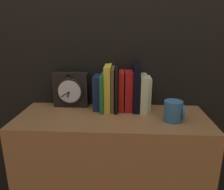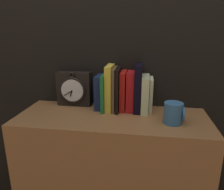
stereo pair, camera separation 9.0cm
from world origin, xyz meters
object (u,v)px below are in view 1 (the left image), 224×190
book_slot4_black (117,89)px  mug (174,111)px  clock (71,90)px  book_slot2_yellow (108,88)px  book_slot9_cream (149,93)px  book_slot8_cream (143,93)px  book_slot1_green (103,92)px  book_slot6_red (129,91)px  book_slot3_brown (113,89)px  book_slot5_red (121,91)px  book_slot7_black (136,87)px  book_slot0_navy (98,92)px

book_slot4_black → mug: (0.27, -0.14, -0.06)m
mug → clock: bearing=161.3°
book_slot2_yellow → book_slot9_cream: 0.22m
book_slot2_yellow → book_slot8_cream: 0.19m
book_slot4_black → book_slot9_cream: size_ratio=1.28×
book_slot1_green → book_slot6_red: (0.14, 0.01, 0.01)m
book_slot3_brown → book_slot8_cream: 0.16m
book_slot3_brown → book_slot9_cream: bearing=5.2°
mug → book_slot3_brown: bearing=154.2°
book_slot1_green → book_slot5_red: (0.10, 0.01, 0.01)m
book_slot4_black → book_slot9_cream: 0.17m
clock → book_slot8_cream: bearing=-5.8°
book_slot4_black → book_slot7_black: (0.10, 0.01, 0.01)m
clock → book_slot0_navy: (0.15, -0.03, -0.00)m
book_slot2_yellow → mug: size_ratio=2.40×
clock → book_slot9_cream: bearing=-2.9°
book_slot0_navy → book_slot5_red: bearing=-1.6°
book_slot0_navy → book_slot6_red: 0.17m
book_slot1_green → book_slot3_brown: 0.06m
book_slot6_red → book_slot8_cream: book_slot6_red is taller
book_slot8_cream → mug: book_slot8_cream is taller
book_slot8_cream → book_slot9_cream: (0.03, 0.02, -0.01)m
clock → book_slot3_brown: size_ratio=0.87×
clock → book_slot6_red: book_slot6_red is taller
book_slot8_cream → book_slot9_cream: size_ratio=1.07×
book_slot3_brown → book_slot0_navy: bearing=171.3°
book_slot3_brown → book_slot4_black: bearing=-10.2°
book_slot0_navy → book_slot4_black: 0.11m
book_slot0_navy → book_slot2_yellow: (0.06, -0.01, 0.03)m
book_slot0_navy → book_slot8_cream: size_ratio=0.96×
book_slot1_green → book_slot8_cream: size_ratio=1.03×
book_slot0_navy → mug: size_ratio=1.83×
book_slot0_navy → book_slot3_brown: book_slot3_brown is taller
book_slot1_green → book_slot2_yellow: 0.04m
book_slot0_navy → book_slot7_black: size_ratio=0.74×
clock → book_slot5_red: book_slot5_red is taller
book_slot0_navy → book_slot3_brown: (0.08, -0.01, 0.02)m
clock → book_slot9_cream: (0.43, -0.02, -0.01)m
clock → book_slot7_black: book_slot7_black is taller
book_slot7_black → mug: bearing=-40.4°
book_slot2_yellow → book_slot5_red: (0.07, 0.01, -0.02)m
clock → book_slot9_cream: clock is taller
book_slot4_black → book_slot9_cream: bearing=6.8°
book_slot1_green → mug: size_ratio=1.96×
book_slot3_brown → book_slot7_black: size_ratio=0.92×
book_slot4_black → book_slot5_red: book_slot4_black is taller
book_slot0_navy → book_slot4_black: book_slot4_black is taller
book_slot9_cream → book_slot1_green: bearing=-175.4°
book_slot3_brown → book_slot5_red: 0.05m
book_slot7_black → mug: (0.17, -0.14, -0.07)m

